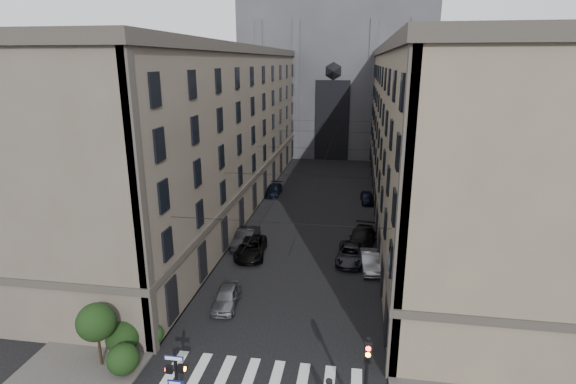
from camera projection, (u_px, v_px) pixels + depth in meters
The scene contains 18 objects.
sidewalk_left at pixel (233, 203), 56.26m from camera, with size 7.00×80.00×0.15m, color #383533.
sidewalk_right at pixel (404, 211), 53.11m from camera, with size 7.00×80.00×0.15m, color #383533.
zebra_crossing at pixel (263, 378), 25.32m from camera, with size 11.00×3.20×0.01m, color beige.
building_left at pixel (206, 129), 54.10m from camera, with size 13.60×60.60×18.85m.
building_right at pixel (437, 134), 50.07m from camera, with size 13.60×60.60×18.85m.
gothic_tower at pixel (337, 58), 86.64m from camera, with size 35.00×23.00×58.00m.
pedestrian_signal_left at pixel (176, 378), 21.88m from camera, with size 1.02×0.38×4.00m.
traffic_light_right at pixel (366, 375), 20.64m from camera, with size 0.34×0.50×5.20m.
shrub_cluster at pixel (116, 336), 26.13m from camera, with size 3.90×4.40×3.90m.
tram_wires at pixel (317, 150), 52.32m from camera, with size 14.00×60.00×0.43m.
car_left_near at pixel (227, 297), 32.58m from camera, with size 1.68×4.18×1.42m, color slate.
car_left_midnear at pixel (246, 238), 43.09m from camera, with size 1.75×5.02×1.66m, color black.
car_left_midfar at pixel (251, 248), 40.97m from camera, with size 2.53×5.49×1.53m, color black.
car_left_far at pixel (273, 190), 59.76m from camera, with size 1.90×4.67×1.35m, color black.
car_right_near at pixel (370, 261), 38.35m from camera, with size 1.55×4.43×1.46m, color gray.
car_right_midnear at pixel (351, 254), 39.86m from camera, with size 2.36×5.13×1.42m, color black.
car_right_midfar at pixel (362, 238), 43.17m from camera, with size 2.29×5.62×1.63m, color black.
car_right_far at pixel (367, 197), 56.46m from camera, with size 1.60×3.97×1.35m, color black.
Camera 1 is at (4.76, -15.87, 17.19)m, focal length 28.00 mm.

